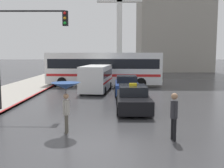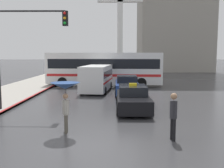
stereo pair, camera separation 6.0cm
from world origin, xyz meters
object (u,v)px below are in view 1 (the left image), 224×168
(city_bus, at_px, (104,68))
(ambulance_van, at_px, (97,77))
(sedan_red, at_px, (127,86))
(taxi, at_px, (133,99))
(monument_cross, at_px, (119,15))
(traffic_light, at_px, (25,38))
(pedestrian_man, at_px, (174,113))
(pedestrian_with_umbrella, at_px, (66,91))

(city_bus, bearing_deg, ambulance_van, 177.62)
(sedan_red, relative_size, ambulance_van, 0.80)
(taxi, distance_m, city_bus, 11.78)
(monument_cross, bearing_deg, ambulance_van, -96.05)
(ambulance_van, relative_size, traffic_light, 1.00)
(city_bus, height_order, pedestrian_man, city_bus)
(city_bus, distance_m, pedestrian_with_umbrella, 16.12)
(sedan_red, distance_m, traffic_light, 9.36)
(traffic_light, distance_m, monument_cross, 31.56)
(city_bus, bearing_deg, pedestrian_with_umbrella, -178.83)
(pedestrian_with_umbrella, height_order, traffic_light, traffic_light)
(traffic_light, bearing_deg, ambulance_van, 67.10)
(pedestrian_with_umbrella, distance_m, pedestrian_man, 4.34)
(ambulance_van, bearing_deg, pedestrian_with_umbrella, 94.31)
(traffic_light, bearing_deg, city_bus, 72.17)
(taxi, bearing_deg, traffic_light, 4.55)
(city_bus, distance_m, pedestrian_man, 17.29)
(sedan_red, xyz_separation_m, monument_cross, (-0.14, 24.11, 9.01))
(pedestrian_with_umbrella, height_order, monument_cross, monument_cross)
(traffic_light, bearing_deg, sedan_red, 47.33)
(ambulance_van, xyz_separation_m, monument_cross, (2.38, 22.50, 8.45))
(taxi, relative_size, ambulance_van, 0.81)
(taxi, height_order, ambulance_van, ambulance_van)
(sedan_red, xyz_separation_m, ambulance_van, (-2.52, 1.61, 0.56))
(taxi, bearing_deg, ambulance_van, -70.93)
(pedestrian_with_umbrella, bearing_deg, taxi, -36.01)
(taxi, xyz_separation_m, traffic_light, (-5.99, -0.48, 3.45))
(ambulance_van, distance_m, pedestrian_with_umbrella, 12.13)
(taxi, distance_m, ambulance_van, 8.00)
(taxi, xyz_separation_m, ambulance_van, (-2.61, 7.54, 0.60))
(traffic_light, bearing_deg, pedestrian_with_umbrella, -54.24)
(taxi, bearing_deg, sedan_red, -89.18)
(pedestrian_man, relative_size, traffic_light, 0.31)
(ambulance_van, bearing_deg, taxi, 115.43)
(pedestrian_man, distance_m, traffic_light, 9.21)
(monument_cross, bearing_deg, pedestrian_with_umbrella, -94.66)
(pedestrian_man, bearing_deg, sedan_red, 176.47)
(taxi, bearing_deg, monument_cross, -89.58)
(sedan_red, height_order, pedestrian_man, pedestrian_man)
(pedestrian_man, bearing_deg, city_bus, -178.78)
(taxi, bearing_deg, city_bus, -79.51)
(city_bus, xyz_separation_m, pedestrian_man, (3.29, -16.96, -0.81))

